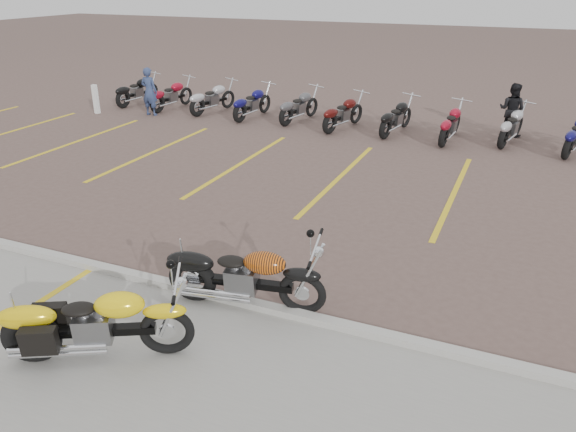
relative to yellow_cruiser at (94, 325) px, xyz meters
The scene contains 10 objects.
ground 3.90m from the yellow_cruiser, 80.94° to the left, with size 100.00×100.00×0.00m, color brown.
concrete_apron 1.03m from the yellow_cruiser, 48.13° to the right, with size 60.00×5.00×0.01m, color #9E9B93.
curb 1.97m from the yellow_cruiser, 71.51° to the left, with size 60.00×0.18×0.12m, color #ADAAA3.
parking_stripes 7.86m from the yellow_cruiser, 85.55° to the left, with size 38.00×5.50×0.01m, color yellow, non-canonical shape.
yellow_cruiser is the anchor object (origin of this frame).
flame_cruiser 2.14m from the yellow_cruiser, 57.94° to the left, with size 2.37×0.57×0.98m.
person_a 13.70m from the yellow_cruiser, 123.31° to the left, with size 0.60×0.39×1.63m, color navy.
person_b 14.14m from the yellow_cruiser, 73.23° to the left, with size 0.77×0.60×1.58m, color black.
bollard 14.41m from the yellow_cruiser, 130.86° to the left, with size 0.15×0.15×1.00m, color white.
bg_bike_row 12.50m from the yellow_cruiser, 89.89° to the left, with size 19.10×2.08×1.10m.
Camera 1 is at (3.96, -8.25, 4.52)m, focal length 35.00 mm.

